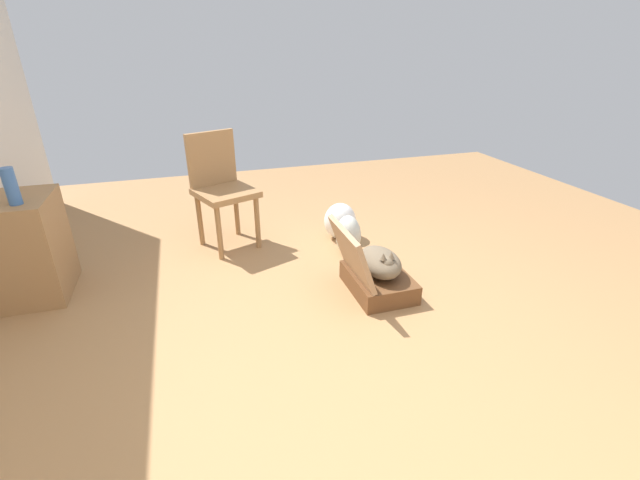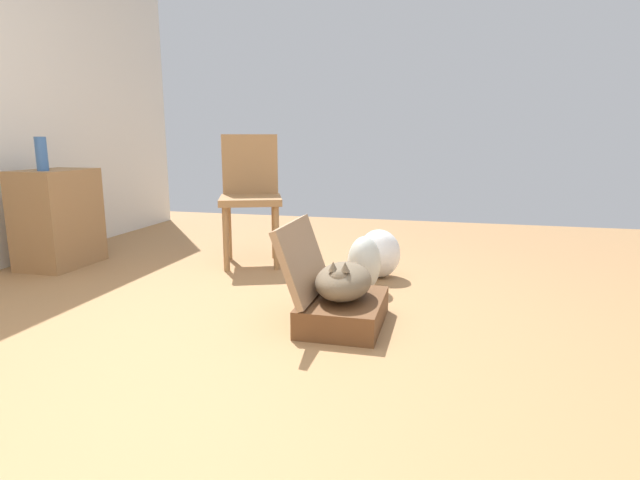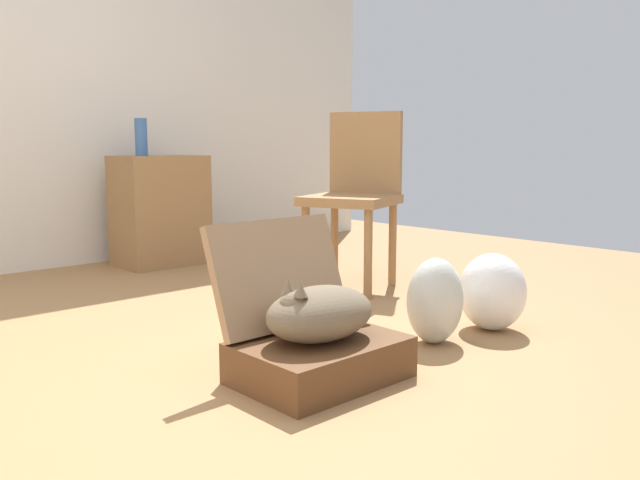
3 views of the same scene
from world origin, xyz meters
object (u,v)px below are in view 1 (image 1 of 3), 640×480
chair (221,185)px  cat (380,262)px  vase_tall (11,186)px  side_table (31,247)px  plastic_bag_clear (340,221)px  plastic_bag_white (348,235)px  suitcase_base (378,282)px

chair → cat: bearing=-71.8°
vase_tall → chair: bearing=-65.5°
side_table → chair: size_ratio=0.74×
vase_tall → side_table: bearing=17.1°
side_table → vase_tall: size_ratio=3.05×
plastic_bag_clear → side_table: bearing=96.2°
plastic_bag_clear → chair: (0.20, 1.01, 0.37)m
plastic_bag_clear → chair: size_ratio=0.34×
plastic_bag_white → suitcase_base: bearing=179.7°
suitcase_base → cat: size_ratio=1.11×
cat → side_table: bearing=73.0°
vase_tall → chair: chair is taller
suitcase_base → plastic_bag_clear: bearing=-3.1°
vase_tall → suitcase_base: bearing=-103.9°
plastic_bag_clear → plastic_bag_white: bearing=171.8°
cat → chair: size_ratio=0.50×
suitcase_base → plastic_bag_white: plastic_bag_white is taller
cat → plastic_bag_clear: 0.97m
suitcase_base → plastic_bag_clear: 0.96m
vase_tall → chair: (0.59, -1.31, -0.30)m
plastic_bag_white → plastic_bag_clear: plastic_bag_white is taller
cat → chair: (1.16, 0.96, 0.31)m
vase_tall → chair: 1.47m
suitcase_base → plastic_bag_white: 0.63m
vase_tall → plastic_bag_clear: bearing=-80.3°
plastic_bag_white → plastic_bag_clear: 0.34m
plastic_bag_white → vase_tall: (-0.06, 2.27, 0.66)m
cat → plastic_bag_clear: bearing=-3.1°
suitcase_base → plastic_bag_white: (0.62, -0.00, 0.10)m
cat → plastic_bag_clear: cat is taller
plastic_bag_white → plastic_bag_clear: bearing=-8.2°
cat → plastic_bag_white: cat is taller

